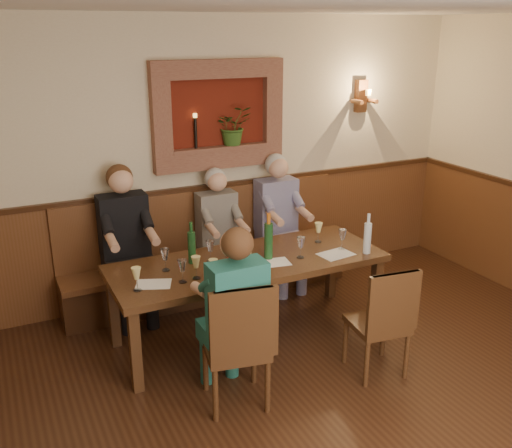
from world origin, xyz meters
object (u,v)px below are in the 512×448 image
Objects in this scene: bench at (210,266)px; person_bench_mid at (220,247)px; person_chair_front at (233,330)px; spittoon_bucket at (238,252)px; wine_bottle_green_a at (269,240)px; chair_near_right at (377,342)px; dining_table at (248,268)px; wine_bottle_green_b at (192,247)px; water_bottle at (367,237)px; person_bench_left at (128,257)px; chair_near_left at (236,368)px; person_bench_right at (280,234)px.

person_bench_mid reaches higher than bench.
spittoon_bucket is at bearing 62.75° from person_chair_front.
wine_bottle_green_a is at bearing -84.28° from person_bench_mid.
person_bench_mid is at bearing 115.85° from chair_near_right.
dining_table is 6.51× the size of wine_bottle_green_b.
water_bottle is at bearing -50.90° from bench.
person_bench_left is at bearing 135.69° from dining_table.
person_bench_left is at bearing -179.75° from person_bench_mid.
water_bottle is at bearing -50.88° from person_bench_mid.
person_bench_left is at bearing -172.82° from bench.
chair_near_right is at bearing 4.79° from chair_near_left.
person_bench_left is 0.94m from person_bench_mid.
chair_near_right is at bearing -117.20° from water_bottle.
person_chair_front is (0.00, 0.06, 0.28)m from chair_near_left.
person_bench_left is at bearing -179.95° from person_bench_right.
wine_bottle_green_a is at bearing -80.13° from bench.
water_bottle is at bearing 29.68° from chair_near_left.
bench is at bearing 59.85° from wine_bottle_green_b.
chair_near_left is at bearing -161.02° from water_bottle.
person_bench_left is (-0.86, -0.11, 0.29)m from bench.
bench reaches higher than spittoon_bucket.
bench is at bearing 90.00° from dining_table.
spittoon_bucket is at bearing -179.67° from wine_bottle_green_a.
spittoon_bucket is (-0.20, -0.89, 0.30)m from person_bench_mid.
person_bench_right is 2.04m from person_chair_front.
dining_table is 2.55× the size of chair_near_right.
person_bench_right is at bearing 47.64° from dining_table.
water_bottle is (0.33, 0.65, 0.63)m from chair_near_right.
chair_near_left is 1.72m from water_bottle.
person_chair_front is 1.04m from wine_bottle_green_a.
water_bottle is at bearing -77.27° from person_bench_right.
person_bench_mid is at bearing 77.36° from spittoon_bucket.
dining_table is 1.76× the size of person_bench_mid.
spittoon_bucket is (-0.12, -0.05, 0.19)m from dining_table.
person_bench_mid reaches higher than chair_near_left.
wine_bottle_green_a is (-0.52, 0.91, 0.65)m from chair_near_right.
wine_bottle_green_b and water_bottle have the same top height.
dining_table is at bearing 70.17° from chair_near_left.
person_bench_mid is at bearing 179.78° from person_bench_right.
wine_bottle_green_a reaches higher than dining_table.
person_chair_front is at bearing -109.55° from person_bench_mid.
chair_near_right is 4.15× the size of spittoon_bucket.
dining_table is 1.14m from person_bench_right.
spittoon_bucket is at bearing -30.71° from wine_bottle_green_b.
spittoon_bucket is 0.29m from wine_bottle_green_a.
person_bench_left is 1.62m from person_bench_right.
wine_bottle_green_b is at bearing 88.03° from person_chair_front.
person_bench_right is (0.76, 0.84, -0.08)m from dining_table.
person_bench_left is 4.03× the size of water_bottle.
water_bottle is (1.14, -0.27, 0.04)m from spittoon_bucket.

